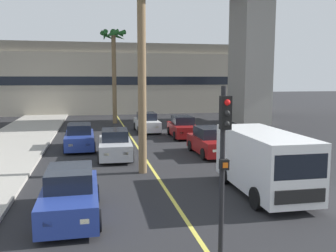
{
  "coord_description": "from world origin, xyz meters",
  "views": [
    {
      "loc": [
        -2.75,
        0.71,
        4.38
      ],
      "look_at": [
        0.0,
        14.0,
        2.59
      ],
      "focal_mm": 39.09,
      "sensor_mm": 36.0,
      "label": 1
    }
  ],
  "objects_px": {
    "car_queue_third": "(70,195)",
    "car_queue_sixth": "(147,123)",
    "traffic_light_median_near": "(224,151)",
    "delivery_van": "(264,160)",
    "car_queue_second": "(115,145)",
    "car_queue_fifth": "(183,128)",
    "palm_tree_mid_median": "(114,53)",
    "palm_tree_near_median": "(142,9)",
    "car_queue_fourth": "(210,142)",
    "car_queue_front": "(80,138)"
  },
  "relations": [
    {
      "from": "car_queue_third",
      "to": "car_queue_sixth",
      "type": "height_order",
      "value": "same"
    },
    {
      "from": "car_queue_third",
      "to": "car_queue_sixth",
      "type": "bearing_deg",
      "value": 74.14
    },
    {
      "from": "traffic_light_median_near",
      "to": "delivery_van",
      "type": "bearing_deg",
      "value": 54.22
    },
    {
      "from": "car_queue_second",
      "to": "car_queue_fifth",
      "type": "height_order",
      "value": "same"
    },
    {
      "from": "palm_tree_mid_median",
      "to": "car_queue_fifth",
      "type": "bearing_deg",
      "value": -64.9
    },
    {
      "from": "car_queue_second",
      "to": "car_queue_sixth",
      "type": "relative_size",
      "value": 1.01
    },
    {
      "from": "traffic_light_median_near",
      "to": "palm_tree_mid_median",
      "type": "xyz_separation_m",
      "value": [
        -0.84,
        27.76,
        4.02
      ]
    },
    {
      "from": "car_queue_second",
      "to": "car_queue_sixth",
      "type": "distance_m",
      "value": 9.94
    },
    {
      "from": "palm_tree_near_median",
      "to": "car_queue_sixth",
      "type": "bearing_deg",
      "value": 80.84
    },
    {
      "from": "car_queue_fifth",
      "to": "car_queue_sixth",
      "type": "relative_size",
      "value": 1.01
    },
    {
      "from": "car_queue_second",
      "to": "car_queue_fourth",
      "type": "bearing_deg",
      "value": -2.38
    },
    {
      "from": "car_queue_fifth",
      "to": "palm_tree_near_median",
      "type": "xyz_separation_m",
      "value": [
        -4.3,
        -9.69,
        6.68
      ]
    },
    {
      "from": "car_queue_front",
      "to": "car_queue_sixth",
      "type": "relative_size",
      "value": 1.01
    },
    {
      "from": "car_queue_front",
      "to": "car_queue_fourth",
      "type": "height_order",
      "value": "same"
    },
    {
      "from": "car_queue_third",
      "to": "car_queue_fourth",
      "type": "bearing_deg",
      "value": 48.37
    },
    {
      "from": "car_queue_front",
      "to": "car_queue_fourth",
      "type": "bearing_deg",
      "value": -23.1
    },
    {
      "from": "car_queue_front",
      "to": "car_queue_third",
      "type": "distance_m",
      "value": 11.43
    },
    {
      "from": "delivery_van",
      "to": "car_queue_fifth",
      "type": "bearing_deg",
      "value": 88.98
    },
    {
      "from": "car_queue_sixth",
      "to": "palm_tree_near_median",
      "type": "xyz_separation_m",
      "value": [
        -2.09,
        -12.97,
        6.68
      ]
    },
    {
      "from": "car_queue_fourth",
      "to": "traffic_light_median_near",
      "type": "distance_m",
      "value": 12.65
    },
    {
      "from": "car_queue_second",
      "to": "palm_tree_mid_median",
      "type": "bearing_deg",
      "value": 86.52
    },
    {
      "from": "car_queue_sixth",
      "to": "delivery_van",
      "type": "distance_m",
      "value": 17.07
    },
    {
      "from": "car_queue_third",
      "to": "car_queue_fifth",
      "type": "bearing_deg",
      "value": 63.5
    },
    {
      "from": "car_queue_fourth",
      "to": "palm_tree_near_median",
      "type": "distance_m",
      "value": 8.64
    },
    {
      "from": "car_queue_third",
      "to": "delivery_van",
      "type": "height_order",
      "value": "delivery_van"
    },
    {
      "from": "car_queue_fourth",
      "to": "car_queue_sixth",
      "type": "relative_size",
      "value": 1.0
    },
    {
      "from": "car_queue_sixth",
      "to": "traffic_light_median_near",
      "type": "distance_m",
      "value": 21.73
    },
    {
      "from": "car_queue_fourth",
      "to": "delivery_van",
      "type": "xyz_separation_m",
      "value": [
        -0.3,
        -7.31,
        0.57
      ]
    },
    {
      "from": "palm_tree_near_median",
      "to": "delivery_van",
      "type": "bearing_deg",
      "value": -44.48
    },
    {
      "from": "palm_tree_mid_median",
      "to": "car_queue_front",
      "type": "bearing_deg",
      "value": -103.09
    },
    {
      "from": "car_queue_third",
      "to": "delivery_van",
      "type": "bearing_deg",
      "value": 7.78
    },
    {
      "from": "delivery_van",
      "to": "car_queue_third",
      "type": "bearing_deg",
      "value": -172.22
    },
    {
      "from": "car_queue_front",
      "to": "delivery_van",
      "type": "height_order",
      "value": "delivery_van"
    },
    {
      "from": "car_queue_second",
      "to": "car_queue_sixth",
      "type": "xyz_separation_m",
      "value": [
        3.17,
        9.42,
        0.0
      ]
    },
    {
      "from": "car_queue_third",
      "to": "car_queue_fourth",
      "type": "xyz_separation_m",
      "value": [
        7.35,
        8.27,
        0.0
      ]
    },
    {
      "from": "delivery_van",
      "to": "palm_tree_mid_median",
      "type": "bearing_deg",
      "value": 100.26
    },
    {
      "from": "traffic_light_median_near",
      "to": "car_queue_front",
      "type": "bearing_deg",
      "value": 104.03
    },
    {
      "from": "car_queue_front",
      "to": "car_queue_sixth",
      "type": "xyz_separation_m",
      "value": [
        5.16,
        6.48,
        0.0
      ]
    },
    {
      "from": "car_queue_fifth",
      "to": "traffic_light_median_near",
      "type": "xyz_separation_m",
      "value": [
        -3.59,
        -18.31,
        1.99
      ]
    },
    {
      "from": "car_queue_front",
      "to": "palm_tree_mid_median",
      "type": "height_order",
      "value": "palm_tree_mid_median"
    },
    {
      "from": "car_queue_third",
      "to": "car_queue_sixth",
      "type": "xyz_separation_m",
      "value": [
        5.09,
        17.91,
        0.0
      ]
    },
    {
      "from": "car_queue_fifth",
      "to": "palm_tree_mid_median",
      "type": "bearing_deg",
      "value": 115.1
    },
    {
      "from": "delivery_van",
      "to": "palm_tree_near_median",
      "type": "xyz_separation_m",
      "value": [
        -4.05,
        3.98,
        6.11
      ]
    },
    {
      "from": "delivery_van",
      "to": "car_queue_fourth",
      "type": "bearing_deg",
      "value": 87.65
    },
    {
      "from": "palm_tree_mid_median",
      "to": "palm_tree_near_median",
      "type": "bearing_deg",
      "value": -89.61
    },
    {
      "from": "car_queue_third",
      "to": "palm_tree_near_median",
      "type": "relative_size",
      "value": 0.45
    },
    {
      "from": "delivery_van",
      "to": "palm_tree_near_median",
      "type": "distance_m",
      "value": 8.35
    },
    {
      "from": "car_queue_front",
      "to": "palm_tree_near_median",
      "type": "bearing_deg",
      "value": -64.69
    },
    {
      "from": "car_queue_second",
      "to": "palm_tree_near_median",
      "type": "height_order",
      "value": "palm_tree_near_median"
    },
    {
      "from": "car_queue_front",
      "to": "car_queue_second",
      "type": "xyz_separation_m",
      "value": [
        1.99,
        -2.94,
        0.0
      ]
    }
  ]
}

